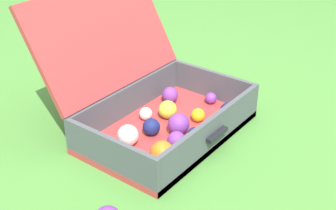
{
  "coord_description": "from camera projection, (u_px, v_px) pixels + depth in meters",
  "views": [
    {
      "loc": [
        -1.19,
        -0.94,
        0.95
      ],
      "look_at": [
        0.0,
        -0.04,
        0.12
      ],
      "focal_mm": 49.59,
      "sensor_mm": 36.0,
      "label": 1
    }
  ],
  "objects": [
    {
      "name": "ground_plane",
      "position": [
        161.0,
        131.0,
        1.78
      ],
      "size": [
        16.0,
        16.0,
        0.0
      ],
      "primitive_type": "plane",
      "color": "#4C8C38"
    },
    {
      "name": "open_suitcase",
      "position": [
        152.0,
        103.0,
        1.74
      ],
      "size": [
        0.64,
        0.64,
        0.5
      ],
      "color": "#B23838",
      "rests_on": "ground"
    }
  ]
}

